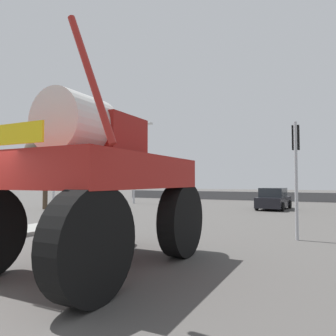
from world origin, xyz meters
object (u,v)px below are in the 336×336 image
(streetlight_far_left, at_px, (135,158))
(sedan_ahead, at_px, (274,199))
(oversize_sprayer, at_px, (93,180))
(traffic_signal_near_left, at_px, (56,160))
(bare_tree_left, at_px, (46,152))
(traffic_signal_near_right, at_px, (296,154))

(streetlight_far_left, bearing_deg, sedan_ahead, -4.48)
(oversize_sprayer, distance_m, sedan_ahead, 17.74)
(traffic_signal_near_left, bearing_deg, bare_tree_left, 139.90)
(streetlight_far_left, bearing_deg, oversize_sprayer, -61.66)
(oversize_sprayer, height_order, sedan_ahead, oversize_sprayer)
(sedan_ahead, bearing_deg, streetlight_far_left, 91.02)
(sedan_ahead, distance_m, traffic_signal_near_left, 14.91)
(sedan_ahead, distance_m, traffic_signal_near_right, 12.23)
(oversize_sprayer, height_order, traffic_signal_near_right, oversize_sprayer)
(sedan_ahead, xyz_separation_m, bare_tree_left, (-14.78, -6.78, 3.36))
(streetlight_far_left, bearing_deg, traffic_signal_near_right, -42.24)
(traffic_signal_near_left, xyz_separation_m, streetlight_far_left, (-3.18, 12.78, 1.12))
(oversize_sprayer, xyz_separation_m, sedan_ahead, (1.96, 17.58, -1.28))
(traffic_signal_near_right, height_order, streetlight_far_left, streetlight_far_left)
(oversize_sprayer, bearing_deg, traffic_signal_near_right, -34.13)
(sedan_ahead, height_order, traffic_signal_near_left, traffic_signal_near_left)
(bare_tree_left, bearing_deg, traffic_signal_near_right, -16.66)
(bare_tree_left, bearing_deg, oversize_sprayer, -40.12)
(oversize_sprayer, distance_m, traffic_signal_near_left, 8.96)
(traffic_signal_near_left, bearing_deg, sedan_ahead, 53.47)
(sedan_ahead, height_order, traffic_signal_near_right, traffic_signal_near_right)
(oversize_sprayer, bearing_deg, streetlight_far_left, 29.62)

